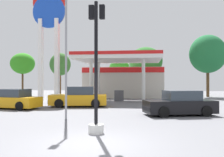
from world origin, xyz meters
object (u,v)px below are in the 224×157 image
Objects in this scene: traffic_signal_0 at (96,80)px; tree_0 at (23,64)px; car_2 at (13,100)px; station_pole_sign at (49,29)px; car_0 at (180,104)px; corner_streetlamp at (65,45)px; tree_4 at (208,54)px; tree_3 at (146,61)px; car_1 at (79,98)px; tree_2 at (119,68)px; tree_1 at (60,64)px.

traffic_signal_0 is 30.09m from tree_0.
station_pole_sign is at bearing 90.04° from car_2.
corner_streetlamp reaches higher than car_0.
tree_4 is at bearing 42.54° from car_2.
car_2 is 24.76m from tree_4.
car_1 is at bearing -111.07° from tree_3.
tree_4 is at bearing -2.18° from tree_0.
traffic_signal_0 is at bearing -57.99° from tree_0.
tree_2 reaches higher than car_2.
traffic_signal_0 is at bearing -68.02° from tree_1.
station_pole_sign is at bearing 114.88° from corner_streetlamp.
corner_streetlamp reaches higher than tree_2.
car_1 is 20.16m from tree_4.
tree_0 reaches higher than car_2.
station_pole_sign reaches higher than car_2.
car_0 is 0.88× the size of tree_2.
tree_2 reaches higher than car_0.
traffic_signal_0 reaches higher than car_1.
tree_1 is at bearing 114.31° from car_1.
tree_0 is at bearing 129.24° from car_1.
tree_1 is at bearing -11.30° from tree_0.
station_pole_sign is 2.49× the size of car_1.
tree_2 is (6.15, 18.70, 3.24)m from car_2.
car_0 is 0.56× the size of tree_4.
car_1 is at bearing -48.50° from station_pole_sign.
station_pole_sign is 20.21m from tree_4.
car_0 is 0.86× the size of traffic_signal_0.
tree_0 reaches higher than tree_1.
tree_2 is 0.64× the size of tree_4.
station_pole_sign is 13.70m from corner_streetlamp.
car_2 is 11.37m from traffic_signal_0.
station_pole_sign is 2.02× the size of tree_1.
traffic_signal_0 is 4.42m from corner_streetlamp.
tree_1 is (-6.35, 14.04, 3.61)m from car_1.
tree_2 is 0.79× the size of tree_3.
corner_streetlamp reaches higher than tree_0.
tree_4 reaches higher than tree_1.
car_1 is 0.72× the size of corner_streetlamp.
corner_streetlamp is (-12.31, -21.23, -1.50)m from tree_4.
corner_streetlamp is (1.08, -6.95, 3.31)m from car_1.
car_0 is 28.15m from tree_0.
tree_4 is 24.59m from corner_streetlamp.
tree_3 is 0.82× the size of tree_4.
tree_4 is (7.98, 0.22, 0.87)m from tree_3.
tree_0 is 17.92m from tree_3.
tree_1 is at bearing 109.49° from corner_streetlamp.
car_1 is at bearing -133.17° from tree_4.
car_0 is at bearing 55.75° from traffic_signal_0.
car_0 is 12.14m from car_2.
tree_2 is at bearing 17.50° from tree_1.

